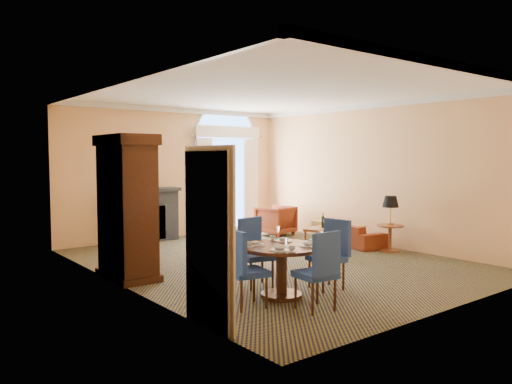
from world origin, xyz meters
TOP-DOWN VIEW (x-y plane):
  - ground at (0.00, 0.00)m, footprint 7.50×7.50m
  - room_envelope at (-0.03, 0.67)m, footprint 6.04×7.52m
  - armoire at (-2.72, 0.43)m, footprint 0.67×1.19m
  - dining_table at (-1.46, -1.97)m, footprint 1.18×1.18m
  - dining_chair_north at (-1.36, -1.18)m, footprint 0.56×0.56m
  - dining_chair_south at (-1.51, -2.78)m, footprint 0.51×0.52m
  - dining_chair_east at (-0.54, -2.05)m, footprint 0.54×0.54m
  - dining_chair_west at (-2.22, -2.06)m, footprint 0.54×0.54m
  - sofa at (2.55, 0.29)m, footprint 0.93×1.81m
  - armchair at (2.12, 2.41)m, footprint 0.96×0.97m
  - coffee_table at (1.58, 0.10)m, footprint 1.12×0.81m
  - side_table at (2.60, -0.76)m, footprint 0.56×0.56m

SIDE VIEW (x-z plane):
  - ground at x=0.00m, z-range 0.00..0.00m
  - sofa at x=2.55m, z-range 0.00..0.50m
  - armchair at x=2.12m, z-range 0.00..0.75m
  - coffee_table at x=1.58m, z-range 0.05..0.87m
  - dining_table at x=-1.46m, z-range 0.08..1.02m
  - dining_chair_north at x=-1.36m, z-range 0.07..1.12m
  - dining_chair_south at x=-1.51m, z-range 0.07..1.12m
  - dining_chair_east at x=-0.54m, z-range 0.07..1.12m
  - dining_chair_west at x=-2.22m, z-range 0.07..1.12m
  - side_table at x=2.60m, z-range 0.16..1.31m
  - armoire at x=-2.72m, z-range -0.04..2.30m
  - room_envelope at x=-0.03m, z-range 0.78..4.23m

